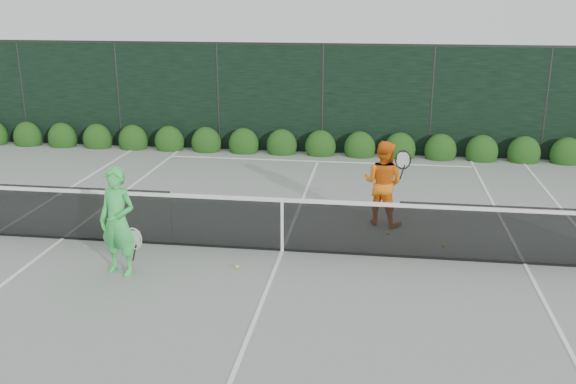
# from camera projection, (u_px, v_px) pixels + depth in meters

# --- Properties ---
(ground) EXTENTS (80.00, 80.00, 0.00)m
(ground) POSITION_uv_depth(u_px,v_px,m) (282.00, 251.00, 11.30)
(ground) COLOR gray
(ground) RESTS_ON ground
(tennis_net) EXTENTS (12.90, 0.10, 1.07)m
(tennis_net) POSITION_uv_depth(u_px,v_px,m) (281.00, 223.00, 11.15)
(tennis_net) COLOR black
(tennis_net) RESTS_ON ground
(player_woman) EXTENTS (0.73, 0.57, 1.76)m
(player_woman) POSITION_uv_depth(u_px,v_px,m) (118.00, 222.00, 10.17)
(player_woman) COLOR #3FD75A
(player_woman) RESTS_ON ground
(player_man) EXTENTS (1.00, 0.90, 1.67)m
(player_man) POSITION_uv_depth(u_px,v_px,m) (383.00, 183.00, 12.41)
(player_man) COLOR orange
(player_man) RESTS_ON ground
(court_lines) EXTENTS (11.03, 23.83, 0.01)m
(court_lines) POSITION_uv_depth(u_px,v_px,m) (282.00, 251.00, 11.30)
(court_lines) COLOR white
(court_lines) RESTS_ON ground
(windscreen_fence) EXTENTS (32.00, 21.07, 3.06)m
(windscreen_fence) POSITION_uv_depth(u_px,v_px,m) (251.00, 222.00, 8.29)
(windscreen_fence) COLOR black
(windscreen_fence) RESTS_ON ground
(hedge_row) EXTENTS (31.66, 0.65, 0.94)m
(hedge_row) POSITION_uv_depth(u_px,v_px,m) (320.00, 147.00, 17.99)
(hedge_row) COLOR #163D10
(hedge_row) RESTS_ON ground
(tennis_balls) EXTENTS (3.52, 2.01, 0.07)m
(tennis_balls) POSITION_uv_depth(u_px,v_px,m) (360.00, 248.00, 11.36)
(tennis_balls) COLOR yellow
(tennis_balls) RESTS_ON ground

